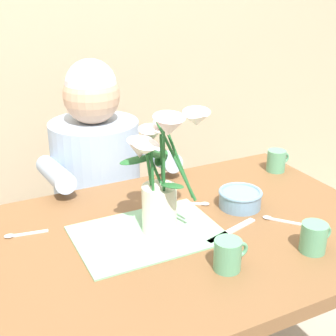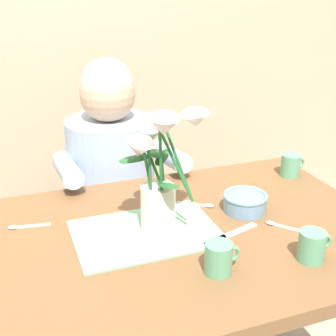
{
  "view_description": "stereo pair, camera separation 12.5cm",
  "coord_description": "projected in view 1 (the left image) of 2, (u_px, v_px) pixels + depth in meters",
  "views": [
    {
      "loc": [
        -0.53,
        -0.98,
        1.4
      ],
      "look_at": [
        -0.02,
        0.05,
        0.92
      ],
      "focal_mm": 48.87,
      "sensor_mm": 36.0,
      "label": 1
    },
    {
      "loc": [
        -0.41,
        -1.03,
        1.4
      ],
      "look_at": [
        -0.02,
        0.05,
        0.92
      ],
      "focal_mm": 48.87,
      "sensor_mm": 36.0,
      "label": 2
    }
  ],
  "objects": [
    {
      "name": "dining_table",
      "position": [
        181.0,
        261.0,
        1.32
      ],
      "size": [
        1.2,
        0.8,
        0.74
      ],
      "color": "brown",
      "rests_on": "ground_plane"
    },
    {
      "name": "coffee_cup",
      "position": [
        228.0,
        255.0,
        1.11
      ],
      "size": [
        0.09,
        0.07,
        0.08
      ],
      "color": "#569970",
      "rests_on": "dining_table"
    },
    {
      "name": "spoon_0",
      "position": [
        276.0,
        219.0,
        1.35
      ],
      "size": [
        0.09,
        0.1,
        0.01
      ],
      "color": "silver",
      "rests_on": "dining_table"
    },
    {
      "name": "spoon_2",
      "position": [
        197.0,
        203.0,
        1.44
      ],
      "size": [
        0.11,
        0.08,
        0.01
      ],
      "color": "silver",
      "rests_on": "dining_table"
    },
    {
      "name": "ceramic_mug",
      "position": [
        314.0,
        237.0,
        1.18
      ],
      "size": [
        0.09,
        0.07,
        0.08
      ],
      "color": "#569970",
      "rests_on": "dining_table"
    },
    {
      "name": "flower_vase",
      "position": [
        162.0,
        171.0,
        1.21
      ],
      "size": [
        0.25,
        0.23,
        0.36
      ],
      "color": "silver",
      "rests_on": "dining_table"
    },
    {
      "name": "dinner_knife",
      "position": [
        232.0,
        231.0,
        1.29
      ],
      "size": [
        0.19,
        0.07,
        0.0
      ],
      "primitive_type": "cube",
      "rotation": [
        0.0,
        0.0,
        0.28
      ],
      "color": "silver",
      "rests_on": "dining_table"
    },
    {
      "name": "tea_cup",
      "position": [
        277.0,
        161.0,
        1.68
      ],
      "size": [
        0.09,
        0.07,
        0.08
      ],
      "color": "#569970",
      "rests_on": "dining_table"
    },
    {
      "name": "spoon_1",
      "position": [
        19.0,
        235.0,
        1.27
      ],
      "size": [
        0.12,
        0.03,
        0.01
      ],
      "color": "silver",
      "rests_on": "dining_table"
    },
    {
      "name": "seated_person",
      "position": [
        99.0,
        202.0,
        1.84
      ],
      "size": [
        0.45,
        0.47,
        1.14
      ],
      "rotation": [
        0.0,
        0.0,
        0.08
      ],
      "color": "#4C4C56",
      "rests_on": "ground_plane"
    },
    {
      "name": "striped_placemat",
      "position": [
        148.0,
        234.0,
        1.27
      ],
      "size": [
        0.4,
        0.28,
        0.0
      ],
      "primitive_type": "cube",
      "color": "#7AB289",
      "rests_on": "dining_table"
    },
    {
      "name": "ceramic_bowl",
      "position": [
        240.0,
        198.0,
        1.42
      ],
      "size": [
        0.14,
        0.14,
        0.06
      ],
      "color": "#6689A8",
      "rests_on": "dining_table"
    },
    {
      "name": "wood_panel_backdrop",
      "position": [
        68.0,
        16.0,
        1.96
      ],
      "size": [
        4.0,
        0.1,
        2.5
      ],
      "primitive_type": "cube",
      "color": "tan",
      "rests_on": "ground_plane"
    }
  ]
}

